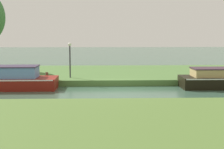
% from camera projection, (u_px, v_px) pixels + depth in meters
% --- Properties ---
extents(ground_plane, '(120.00, 120.00, 0.00)m').
position_uv_depth(ground_plane, '(116.00, 92.00, 20.14)').
color(ground_plane, '#385745').
extents(riverbank_far, '(72.00, 10.00, 0.40)m').
position_uv_depth(riverbank_far, '(112.00, 74.00, 27.06)').
color(riverbank_far, '#476A32').
rests_on(riverbank_far, ground_plane).
extents(riverbank_near, '(72.00, 10.00, 0.40)m').
position_uv_depth(riverbank_near, '(128.00, 133.00, 11.20)').
color(riverbank_near, '#4C682D').
rests_on(riverbank_near, ground_plane).
extents(lamp_post, '(0.24, 0.24, 2.47)m').
position_uv_depth(lamp_post, '(70.00, 55.00, 23.22)').
color(lamp_post, '#333338').
rests_on(lamp_post, riverbank_far).
extents(mooring_post_near, '(0.17, 0.17, 0.53)m').
position_uv_depth(mooring_post_near, '(199.00, 75.00, 22.67)').
color(mooring_post_near, '#4C2E32').
rests_on(mooring_post_near, riverbank_far).
extents(mooring_post_far, '(0.18, 0.18, 0.52)m').
position_uv_depth(mooring_post_far, '(47.00, 76.00, 22.33)').
color(mooring_post_far, brown).
rests_on(mooring_post_far, riverbank_far).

